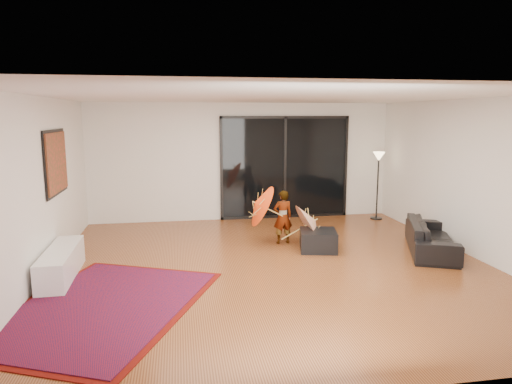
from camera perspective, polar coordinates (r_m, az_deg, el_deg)
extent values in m
plane|color=brown|center=(7.51, 2.17, -9.23)|extent=(7.00, 7.00, 0.00)
plane|color=white|center=(7.11, 2.31, 11.84)|extent=(7.00, 7.00, 0.00)
plane|color=silver|center=(10.61, -1.69, 3.80)|extent=(7.00, 0.00, 7.00)
plane|color=silver|center=(3.90, 13.00, -6.61)|extent=(7.00, 0.00, 7.00)
plane|color=silver|center=(7.32, -25.67, 0.22)|extent=(0.00, 7.00, 7.00)
plane|color=silver|center=(8.62, 25.66, 1.51)|extent=(0.00, 7.00, 7.00)
cube|color=black|center=(10.78, 3.62, 3.08)|extent=(3.00, 0.04, 2.40)
cube|color=black|center=(10.69, 3.71, 9.31)|extent=(3.06, 0.06, 0.06)
cube|color=black|center=(10.96, 3.57, -3.02)|extent=(3.06, 0.06, 0.06)
cube|color=black|center=(10.76, 3.64, 3.07)|extent=(0.06, 0.06, 2.40)
cube|color=black|center=(8.23, -23.78, 3.41)|extent=(0.02, 1.28, 1.08)
cube|color=#1D451B|center=(8.23, -23.65, 3.41)|extent=(0.03, 1.18, 0.98)
cube|color=white|center=(7.51, -23.18, -8.23)|extent=(0.44, 1.61, 0.45)
cube|color=#424244|center=(7.12, -23.96, -9.74)|extent=(0.37, 0.37, 0.33)
cube|color=#590C07|center=(6.31, -18.75, -13.47)|extent=(3.25, 3.70, 0.01)
cube|color=maroon|center=(6.30, -18.75, -13.42)|extent=(3.04, 3.49, 0.02)
imported|color=black|center=(8.76, 21.08, -5.24)|extent=(1.42, 2.02, 0.55)
cube|color=black|center=(8.36, 7.78, -6.01)|extent=(0.76, 0.76, 0.37)
cylinder|color=black|center=(11.15, 14.78, -3.19)|extent=(0.27, 0.27, 0.03)
cylinder|color=black|center=(11.02, 14.94, 0.44)|extent=(0.03, 0.03, 1.46)
cone|color=#FFD899|center=(10.93, 15.11, 4.31)|extent=(0.27, 0.27, 0.21)
imported|color=#999999|center=(8.67, 3.36, -3.13)|extent=(0.40, 0.28, 1.02)
cone|color=#E23C0B|center=(8.47, -0.17, -1.88)|extent=(0.53, 0.82, 0.81)
cylinder|color=tan|center=(8.55, -0.17, -4.08)|extent=(0.45, 0.02, 0.25)
cylinder|color=tan|center=(8.45, -0.17, -1.18)|extent=(0.06, 0.02, 0.04)
cone|color=silver|center=(8.69, 7.45, -3.22)|extent=(0.56, 0.84, 0.83)
cylinder|color=tan|center=(8.78, 7.40, -5.58)|extent=(0.50, 0.02, 0.28)
cylinder|color=tan|center=(8.66, 7.47, -2.48)|extent=(0.06, 0.02, 0.04)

